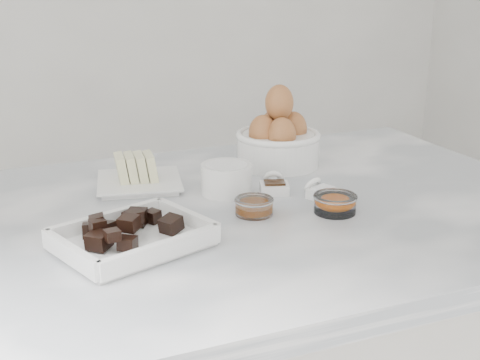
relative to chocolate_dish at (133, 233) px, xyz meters
name	(u,v)px	position (x,y,z in m)	size (l,w,h in m)	color
marble_slab	(236,218)	(0.21, 0.10, -0.04)	(1.20, 0.80, 0.04)	silver
chocolate_dish	(133,233)	(0.00, 0.00, 0.00)	(0.26, 0.23, 0.06)	white
butter_plate	(138,175)	(0.08, 0.28, 0.00)	(0.19, 0.19, 0.06)	white
sugar_ramekin	(227,178)	(0.22, 0.17, 0.01)	(0.09, 0.09, 0.06)	white
egg_bowl	(278,140)	(0.39, 0.30, 0.03)	(0.18, 0.18, 0.17)	white
honey_bowl	(254,206)	(0.23, 0.06, -0.01)	(0.07, 0.07, 0.03)	white
zest_bowl	(335,203)	(0.36, 0.01, -0.01)	(0.08, 0.08, 0.03)	white
vanilla_spoon	(274,185)	(0.31, 0.15, -0.01)	(0.06, 0.08, 0.04)	white
salt_spoon	(320,191)	(0.37, 0.09, -0.01)	(0.06, 0.07, 0.04)	white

